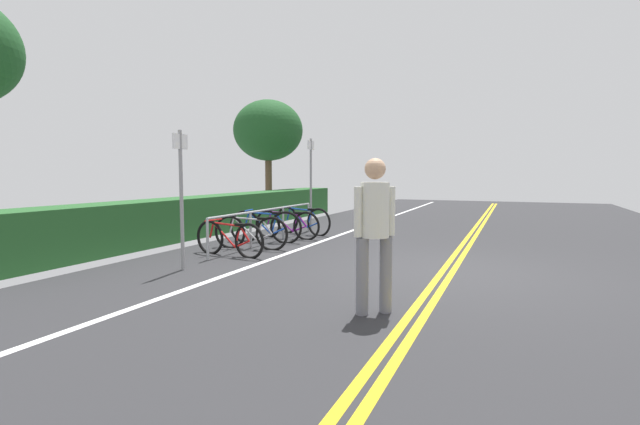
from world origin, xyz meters
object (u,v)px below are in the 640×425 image
pedestrian (375,225)px  bicycle_4 (303,221)px  tree_mid (268,131)px  bicycle_1 (251,232)px  bike_rack (268,217)px  bicycle_2 (265,227)px  sign_post_far (311,176)px  sign_post_near (181,186)px  bicycle_3 (287,225)px  bicycle_0 (229,239)px

pedestrian → bicycle_4: bearing=31.4°
bicycle_4 → tree_mid: size_ratio=0.40×
bicycle_1 → bike_rack: bearing=4.3°
bicycle_2 → sign_post_far: (2.51, -0.02, 1.13)m
bike_rack → sign_post_near: sign_post_near is taller
bicycle_4 → sign_post_near: bearing=-179.3°
bicycle_2 → sign_post_near: 3.33m
bike_rack → bicycle_4: size_ratio=2.61×
bicycle_2 → tree_mid: size_ratio=0.40×
bike_rack → sign_post_near: (-3.09, -0.14, 0.78)m
bike_rack → bicycle_1: size_ratio=2.72×
bicycle_3 → sign_post_near: size_ratio=0.78×
sign_post_near → sign_post_far: size_ratio=0.90×
bicycle_1 → sign_post_near: sign_post_near is taller
bike_rack → bicycle_0: (-1.70, -0.10, -0.25)m
sign_post_near → tree_mid: 10.65m
bicycle_3 → sign_post_near: (-3.94, -0.09, 1.02)m
bicycle_4 → sign_post_far: (0.89, 0.16, 1.14)m
sign_post_near → bicycle_2: bearing=4.4°
sign_post_far → bicycle_1: bearing=-177.5°
bicycle_4 → sign_post_far: size_ratio=0.69×
bicycle_0 → sign_post_near: size_ratio=0.73×
bicycle_4 → bike_rack: bearing=177.5°
bike_rack → sign_post_far: bearing=1.9°
bicycle_3 → bicycle_4: size_ratio=1.01×
bike_rack → sign_post_near: size_ratio=2.01×
bicycle_3 → sign_post_near: bearing=-178.8°
bicycle_4 → pedestrian: 6.94m
bicycle_4 → bicycle_2: bearing=173.6°
bicycle_2 → bike_rack: bearing=-125.1°
bicycle_0 → tree_mid: size_ratio=0.38×
sign_post_near → sign_post_far: (5.68, 0.22, 0.13)m
bicycle_1 → bicycle_0: bearing=-177.5°
tree_mid → sign_post_far: bearing=-138.9°
bike_rack → bicycle_2: size_ratio=2.64×
bicycle_1 → sign_post_far: 3.63m
sign_post_near → bicycle_3: bearing=1.2°
bicycle_4 → sign_post_near: 4.89m
bicycle_4 → sign_post_near: (-4.79, -0.06, 1.01)m
bicycle_0 → bicycle_2: bearing=6.7°
bicycle_0 → pedestrian: 4.41m
pedestrian → bicycle_2: bearing=41.5°
bicycle_0 → tree_mid: tree_mid is taller
bike_rack → bicycle_4: 1.71m
bicycle_3 → bicycle_1: bearing=-179.5°
bike_rack → bicycle_0: bike_rack is taller
bicycle_2 → bicycle_3: bearing=-11.6°
bike_rack → bicycle_1: bearing=-175.7°
bicycle_3 → sign_post_far: size_ratio=0.70×
bike_rack → bicycle_0: bearing=-176.6°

